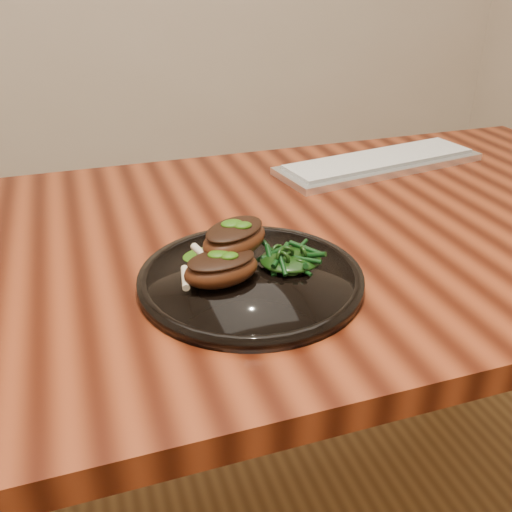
{
  "coord_description": "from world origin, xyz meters",
  "views": [
    {
      "loc": [
        -0.27,
        -0.78,
        1.15
      ],
      "look_at": [
        -0.05,
        -0.13,
        0.78
      ],
      "focal_mm": 40.0,
      "sensor_mm": 36.0,
      "label": 1
    }
  ],
  "objects_px": {
    "desk": "(260,277)",
    "plate": "(251,278)",
    "lamb_chop_front": "(221,268)",
    "keyboard": "(380,162)",
    "greens_heap": "(291,256)"
  },
  "relations": [
    {
      "from": "desk",
      "to": "plate",
      "type": "bearing_deg",
      "value": -113.05
    },
    {
      "from": "lamb_chop_front",
      "to": "keyboard",
      "type": "height_order",
      "value": "lamb_chop_front"
    },
    {
      "from": "greens_heap",
      "to": "plate",
      "type": "bearing_deg",
      "value": -174.81
    },
    {
      "from": "desk",
      "to": "plate",
      "type": "height_order",
      "value": "plate"
    },
    {
      "from": "keyboard",
      "to": "desk",
      "type": "bearing_deg",
      "value": -147.21
    },
    {
      "from": "desk",
      "to": "lamb_chop_front",
      "type": "bearing_deg",
      "value": -123.79
    },
    {
      "from": "desk",
      "to": "greens_heap",
      "type": "bearing_deg",
      "value": -91.85
    },
    {
      "from": "desk",
      "to": "greens_heap",
      "type": "relative_size",
      "value": 18.57
    },
    {
      "from": "plate",
      "to": "keyboard",
      "type": "xyz_separation_m",
      "value": [
        0.4,
        0.37,
        0.0
      ]
    },
    {
      "from": "lamb_chop_front",
      "to": "keyboard",
      "type": "xyz_separation_m",
      "value": [
        0.45,
        0.38,
        -0.03
      ]
    },
    {
      "from": "plate",
      "to": "keyboard",
      "type": "distance_m",
      "value": 0.54
    },
    {
      "from": "desk",
      "to": "plate",
      "type": "xyz_separation_m",
      "value": [
        -0.06,
        -0.15,
        0.09
      ]
    },
    {
      "from": "greens_heap",
      "to": "keyboard",
      "type": "height_order",
      "value": "greens_heap"
    },
    {
      "from": "plate",
      "to": "greens_heap",
      "type": "distance_m",
      "value": 0.06
    },
    {
      "from": "plate",
      "to": "lamb_chop_front",
      "type": "distance_m",
      "value": 0.05
    }
  ]
}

